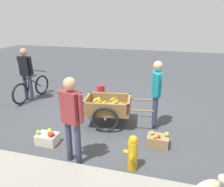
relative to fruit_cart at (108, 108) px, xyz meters
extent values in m
plane|color=#3D3F44|center=(-0.09, -0.30, -0.44)|extent=(24.00, 24.00, 0.00)
cube|color=olive|center=(0.01, -0.01, -0.04)|extent=(1.20, 0.95, 0.10)
cube|color=olive|center=(0.52, 0.07, 0.13)|extent=(0.17, 0.80, 0.24)
cube|color=olive|center=(-0.51, -0.08, 0.13)|extent=(0.17, 0.80, 0.24)
cube|color=olive|center=(-0.04, 0.36, 0.13)|extent=(1.10, 0.22, 0.24)
cube|color=olive|center=(0.06, -0.37, 0.13)|extent=(1.10, 0.22, 0.24)
torus|color=black|center=(-0.05, 0.43, -0.12)|extent=(0.64, 0.15, 0.64)
torus|color=black|center=(0.07, -0.44, -0.12)|extent=(0.64, 0.15, 0.64)
cylinder|color=#9E9EA8|center=(0.01, -0.01, -0.12)|extent=(0.17, 0.88, 0.04)
cylinder|color=olive|center=(-0.86, 0.21, 0.11)|extent=(0.55, 0.11, 0.04)
cylinder|color=olive|center=(-0.76, -0.46, 0.11)|extent=(0.55, 0.11, 0.04)
cylinder|color=#9E9EA8|center=(0.47, 0.06, -0.26)|extent=(0.04, 0.04, 0.35)
ellipsoid|color=gold|center=(-0.37, 0.23, 0.10)|extent=(0.18, 0.07, 0.13)
ellipsoid|color=gold|center=(-0.36, 0.23, 0.11)|extent=(0.19, 0.09, 0.09)
ellipsoid|color=gold|center=(-0.35, 0.24, 0.12)|extent=(0.19, 0.06, 0.08)
ellipsoid|color=gold|center=(-0.33, 0.25, 0.13)|extent=(0.17, 0.10, 0.15)
ellipsoid|color=gold|center=(-0.17, 0.27, 0.18)|extent=(0.18, 0.07, 0.14)
ellipsoid|color=gold|center=(-0.16, 0.27, 0.19)|extent=(0.19, 0.06, 0.09)
ellipsoid|color=gold|center=(-0.14, 0.28, 0.20)|extent=(0.19, 0.08, 0.08)
ellipsoid|color=gold|center=(-0.14, 0.29, 0.21)|extent=(0.19, 0.07, 0.12)
ellipsoid|color=gold|center=(-0.14, -0.30, 0.07)|extent=(0.18, 0.07, 0.14)
ellipsoid|color=gold|center=(-0.13, -0.29, 0.08)|extent=(0.19, 0.09, 0.09)
ellipsoid|color=gold|center=(-0.12, -0.28, 0.09)|extent=(0.19, 0.09, 0.09)
ellipsoid|color=gold|center=(-0.11, -0.27, 0.10)|extent=(0.18, 0.07, 0.13)
ellipsoid|color=gold|center=(0.23, 0.03, 0.18)|extent=(0.17, 0.08, 0.15)
ellipsoid|color=gold|center=(0.25, 0.04, 0.19)|extent=(0.19, 0.09, 0.09)
ellipsoid|color=gold|center=(0.26, 0.05, 0.20)|extent=(0.19, 0.07, 0.09)
ellipsoid|color=gold|center=(0.27, 0.05, 0.21)|extent=(0.17, 0.13, 0.14)
ellipsoid|color=gold|center=(-0.02, 0.23, 0.15)|extent=(0.19, 0.07, 0.13)
ellipsoid|color=gold|center=(0.00, 0.24, 0.16)|extent=(0.19, 0.08, 0.05)
ellipsoid|color=gold|center=(0.02, 0.25, 0.17)|extent=(0.19, 0.08, 0.12)
ellipsoid|color=gold|center=(0.37, -0.20, 0.06)|extent=(0.18, 0.09, 0.15)
ellipsoid|color=gold|center=(0.38, -0.19, 0.07)|extent=(0.19, 0.13, 0.09)
ellipsoid|color=gold|center=(0.40, -0.18, 0.08)|extent=(0.19, 0.07, 0.08)
ellipsoid|color=gold|center=(0.41, -0.17, 0.09)|extent=(0.17, 0.12, 0.14)
ellipsoid|color=gold|center=(-0.11, -0.16, 0.15)|extent=(0.18, 0.10, 0.13)
ellipsoid|color=gold|center=(-0.09, -0.15, 0.16)|extent=(0.18, 0.13, 0.05)
ellipsoid|color=gold|center=(-0.07, -0.14, 0.17)|extent=(0.18, 0.09, 0.14)
ellipsoid|color=gold|center=(0.15, 0.09, 0.06)|extent=(0.18, 0.08, 0.13)
ellipsoid|color=gold|center=(0.17, 0.09, 0.07)|extent=(0.18, 0.06, 0.06)
ellipsoid|color=gold|center=(0.19, 0.10, 0.08)|extent=(0.18, 0.12, 0.14)
ellipsoid|color=gold|center=(-0.38, 0.21, 0.12)|extent=(0.18, 0.08, 0.15)
ellipsoid|color=gold|center=(-0.37, 0.22, 0.13)|extent=(0.19, 0.05, 0.08)
ellipsoid|color=gold|center=(-0.36, 0.22, 0.14)|extent=(0.19, 0.11, 0.08)
ellipsoid|color=gold|center=(-0.34, 0.23, 0.15)|extent=(0.17, 0.06, 0.15)
ellipsoid|color=gold|center=(-0.06, 0.17, 0.05)|extent=(0.18, 0.10, 0.15)
ellipsoid|color=gold|center=(-0.04, 0.18, 0.06)|extent=(0.19, 0.07, 0.08)
ellipsoid|color=gold|center=(-0.03, 0.19, 0.07)|extent=(0.19, 0.07, 0.09)
ellipsoid|color=gold|center=(-0.01, 0.20, 0.08)|extent=(0.18, 0.12, 0.14)
ellipsoid|color=gold|center=(0.21, 0.18, 0.13)|extent=(0.19, 0.07, 0.12)
ellipsoid|color=gold|center=(0.21, 0.19, 0.14)|extent=(0.19, 0.07, 0.11)
ellipsoid|color=gold|center=(0.22, 0.20, 0.15)|extent=(0.19, 0.08, 0.04)
ellipsoid|color=gold|center=(0.23, 0.21, 0.16)|extent=(0.19, 0.08, 0.10)
ellipsoid|color=gold|center=(0.24, 0.21, 0.17)|extent=(0.18, 0.06, 0.13)
ellipsoid|color=gold|center=(-0.36, 0.13, 0.15)|extent=(0.18, 0.10, 0.14)
ellipsoid|color=gold|center=(-0.35, 0.14, 0.16)|extent=(0.19, 0.07, 0.09)
ellipsoid|color=gold|center=(-0.34, 0.15, 0.17)|extent=(0.19, 0.09, 0.08)
ellipsoid|color=gold|center=(-0.32, 0.16, 0.18)|extent=(0.18, 0.10, 0.14)
ellipsoid|color=gold|center=(0.10, -0.04, 0.07)|extent=(0.18, 0.09, 0.14)
ellipsoid|color=gold|center=(0.11, -0.03, 0.08)|extent=(0.19, 0.08, 0.08)
ellipsoid|color=gold|center=(0.13, -0.02, 0.09)|extent=(0.18, 0.14, 0.09)
ellipsoid|color=gold|center=(0.14, -0.01, 0.10)|extent=(0.18, 0.11, 0.13)
ellipsoid|color=gold|center=(-0.20, -0.07, 0.09)|extent=(0.17, 0.05, 0.15)
ellipsoid|color=gold|center=(-0.18, -0.06, 0.10)|extent=(0.19, 0.07, 0.10)
ellipsoid|color=gold|center=(-0.17, -0.05, 0.11)|extent=(0.18, 0.13, 0.05)
ellipsoid|color=gold|center=(-0.16, -0.04, 0.12)|extent=(0.18, 0.13, 0.11)
ellipsoid|color=gold|center=(-0.16, -0.04, 0.13)|extent=(0.19, 0.09, 0.13)
cylinder|color=#333851|center=(-1.15, -0.06, -0.04)|extent=(0.11, 0.11, 0.81)
cylinder|color=#333851|center=(-1.11, -0.28, -0.04)|extent=(0.11, 0.11, 0.81)
cube|color=teal|center=(-1.13, -0.17, 0.66)|extent=(0.25, 0.37, 0.57)
sphere|color=tan|center=(-1.13, -0.17, 1.08)|extent=(0.22, 0.22, 0.22)
cylinder|color=teal|center=(-1.16, 0.05, 0.68)|extent=(0.08, 0.11, 0.52)
cylinder|color=teal|center=(-1.10, -0.39, 0.68)|extent=(0.08, 0.17, 0.52)
torus|color=black|center=(2.81, -1.53, -0.11)|extent=(0.14, 0.66, 0.66)
torus|color=black|center=(2.93, -0.53, -0.11)|extent=(0.14, 0.66, 0.66)
cylinder|color=black|center=(2.87, -1.03, 0.29)|extent=(0.11, 0.60, 0.04)
cylinder|color=black|center=(2.89, -0.91, 0.12)|extent=(0.05, 0.11, 0.45)
cylinder|color=black|center=(2.85, -1.21, 0.07)|extent=(0.10, 0.53, 0.43)
ellipsoid|color=black|center=(2.89, -0.89, 0.38)|extent=(0.20, 0.08, 0.06)
cylinder|color=black|center=(2.82, -1.48, 0.39)|extent=(0.46, 0.08, 0.03)
cylinder|color=#333851|center=(3.00, -0.89, -0.03)|extent=(0.11, 0.11, 0.82)
cylinder|color=#333851|center=(2.78, -0.87, -0.03)|extent=(0.11, 0.11, 0.82)
cube|color=black|center=(2.89, -0.88, 0.68)|extent=(0.36, 0.24, 0.58)
sphere|color=tan|center=(2.89, -0.88, 1.11)|extent=(0.22, 0.22, 0.22)
cylinder|color=black|center=(3.11, -0.91, 0.70)|extent=(0.08, 0.15, 0.53)
cylinder|color=black|center=(2.67, -0.85, 0.70)|extent=(0.08, 0.13, 0.53)
ellipsoid|color=beige|center=(-2.10, 2.01, -0.17)|extent=(0.46, 0.41, 0.18)
sphere|color=beige|center=(-2.32, 1.85, -0.11)|extent=(0.14, 0.14, 0.14)
cylinder|color=gold|center=(-0.92, 1.56, -0.16)|extent=(0.18, 0.18, 0.55)
sphere|color=gold|center=(-0.92, 1.56, 0.15)|extent=(0.16, 0.16, 0.16)
cylinder|color=gold|center=(-0.81, 1.56, -0.11)|extent=(0.10, 0.07, 0.07)
cylinder|color=gold|center=(-0.92, 1.67, -0.11)|extent=(0.07, 0.10, 0.07)
cylinder|color=#B21E1E|center=(0.88, -2.09, -0.29)|extent=(0.25, 0.25, 0.30)
cube|color=#99754C|center=(-1.29, 0.68, -0.33)|extent=(0.44, 0.32, 0.22)
sphere|color=#99BF33|center=(-1.46, 0.64, -0.17)|extent=(0.10, 0.10, 0.10)
sphere|color=#99BF33|center=(-1.16, 0.65, -0.18)|extent=(0.09, 0.09, 0.09)
sphere|color=#99BF33|center=(-1.23, 0.78, -0.18)|extent=(0.07, 0.07, 0.07)
sphere|color=#B23319|center=(-1.17, 0.65, -0.18)|extent=(0.07, 0.07, 0.07)
sphere|color=#B23319|center=(-1.31, 0.75, -0.18)|extent=(0.07, 0.07, 0.07)
cube|color=beige|center=(0.99, 1.23, -0.33)|extent=(0.44, 0.32, 0.22)
sphere|color=#99BF33|center=(0.98, 1.13, -0.17)|extent=(0.09, 0.09, 0.09)
sphere|color=red|center=(0.95, 1.16, -0.18)|extent=(0.07, 0.07, 0.07)
sphere|color=red|center=(0.85, 1.31, -0.17)|extent=(0.09, 0.09, 0.09)
sphere|color=#B23319|center=(0.91, 1.27, -0.18)|extent=(0.08, 0.08, 0.08)
sphere|color=#99BF33|center=(1.16, 1.28, -0.17)|extent=(0.10, 0.10, 0.10)
sphere|color=red|center=(0.83, 1.26, -0.18)|extent=(0.08, 0.08, 0.08)
sphere|color=#99BF33|center=(0.93, 1.20, -0.17)|extent=(0.10, 0.10, 0.10)
cylinder|color=#333851|center=(0.07, 1.68, -0.03)|extent=(0.11, 0.11, 0.81)
cylinder|color=#333851|center=(0.28, 1.61, -0.03)|extent=(0.11, 0.11, 0.81)
cube|color=maroon|center=(0.17, 1.64, 0.66)|extent=(0.38, 0.29, 0.58)
sphere|color=tan|center=(0.17, 1.64, 1.09)|extent=(0.22, 0.22, 0.22)
cylinder|color=maroon|center=(-0.04, 1.71, 0.69)|extent=(0.08, 0.10, 0.52)
cylinder|color=maroon|center=(0.38, 1.58, 0.69)|extent=(0.08, 0.14, 0.53)
camera|label=1|loc=(-1.47, 4.89, 2.19)|focal=36.03mm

